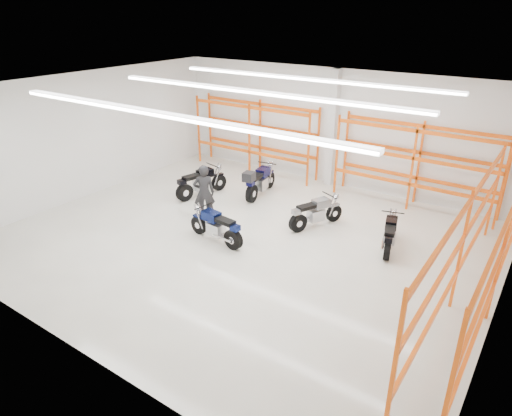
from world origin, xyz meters
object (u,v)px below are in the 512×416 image
Objects in this scene: structural_column at (332,129)px; motorcycle_back_b at (259,182)px; motorcycle_back_c at (314,214)px; standing_man at (204,193)px; motorcycle_back_d at (389,235)px; motorcycle_main at (218,228)px; motorcycle_back_a at (200,183)px.

motorcycle_back_b is at bearing -119.95° from structural_column.
standing_man reaches higher than motorcycle_back_c.
motorcycle_back_c reaches higher than motorcycle_back_d.
motorcycle_back_d is at bearing 29.48° from motorcycle_main.
motorcycle_back_a is 2.15m from standing_man.
standing_man is 5.89m from structural_column.
motorcycle_back_b is at bearing 105.51° from motorcycle_main.
motorcycle_back_c is at bearing -21.29° from motorcycle_back_b.
motorcycle_back_d is at bearing -1.64° from motorcycle_back_c.
motorcycle_back_b is 2.75m from standing_man.
motorcycle_back_a is at bearing -87.33° from standing_man.
motorcycle_back_a is 1.14× the size of motorcycle_back_c.
structural_column is at bearing 109.40° from motorcycle_back_c.
standing_man reaches higher than motorcycle_back_d.
motorcycle_main is 1.09× the size of motorcycle_back_c.
motorcycle_main is 1.77m from standing_man.
standing_man reaches higher than motorcycle_main.
structural_column is at bearing -152.29° from standing_man.
motorcycle_back_a is 5.50m from structural_column.
motorcycle_back_c is at bearing 162.52° from standing_man.
standing_man reaches higher than motorcycle_back_a.
standing_man is at bearing -97.12° from motorcycle_back_b.
motorcycle_back_d is (2.51, -0.07, -0.02)m from motorcycle_back_c.
standing_man is (-3.27, -1.56, 0.48)m from motorcycle_back_c.
motorcycle_back_a is 0.94× the size of motorcycle_back_b.
motorcycle_back_c is 2.52m from motorcycle_back_d.
motorcycle_main is 3.20m from motorcycle_back_c.
motorcycle_main is at bearing -126.52° from motorcycle_back_c.
motorcycle_back_c is 3.65m from standing_man.
structural_column is at bearing 49.24° from motorcycle_back_a.
structural_column is (3.41, 3.95, 1.73)m from motorcycle_back_a.
structural_column is (1.91, 5.43, 1.29)m from standing_man.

